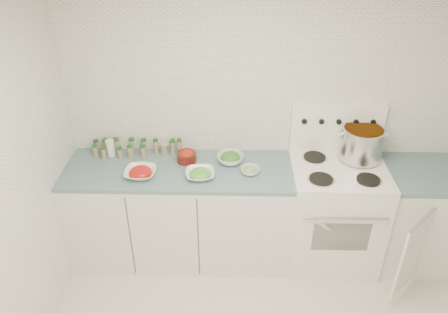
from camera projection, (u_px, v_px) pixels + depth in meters
room_walls at (309, 191)px, 2.16m from camera, size 3.54×3.04×2.52m
counter_left at (181, 212)px, 3.77m from camera, size 1.85×0.62×0.90m
stove at (333, 211)px, 3.72m from camera, size 0.76×0.70×1.36m
counter_right at (429, 216)px, 3.73m from camera, size 0.89×0.91×0.90m
stock_pot at (362, 142)px, 3.53m from camera, size 0.37×0.35×0.26m
bowl_tomato at (140, 173)px, 3.43m from camera, size 0.25×0.25×0.08m
bowl_snowpea at (200, 174)px, 3.42m from camera, size 0.25×0.25×0.08m
bowl_broccoli at (230, 158)px, 3.60m from camera, size 0.25×0.25×0.09m
bowl_zucchini at (250, 170)px, 3.47m from camera, size 0.19×0.19×0.06m
bowl_pepper at (187, 156)px, 3.61m from camera, size 0.16×0.16×0.10m
salt_canister at (110, 148)px, 3.68m from camera, size 0.09×0.09×0.14m
tin_can at (165, 149)px, 3.71m from camera, size 0.09×0.09×0.10m
spice_cluster at (131, 147)px, 3.70m from camera, size 0.75×0.16×0.13m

